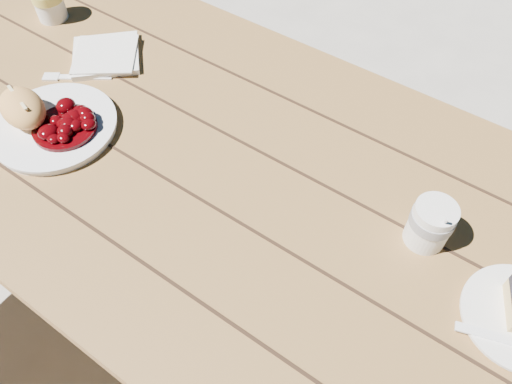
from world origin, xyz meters
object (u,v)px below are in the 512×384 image
Objects in this scene: bread_roll at (22,108)px; coffee_cup at (430,224)px; picnic_table at (252,232)px; second_cup at (48,2)px; main_plate at (55,127)px.

bread_roll is 1.37× the size of coffee_cup.
bread_roll is 0.81m from coffee_cup.
second_cup is at bearing 168.09° from picnic_table.
second_cup is (-0.25, 0.29, -0.00)m from bread_roll.
main_plate is at bearing 19.98° from bread_roll.
second_cup reaches higher than main_plate.
second_cup is at bearing 175.90° from coffee_cup.
bread_roll is at bearing -48.35° from second_cup.
main_plate is 2.76× the size of second_cup.
main_plate is at bearing -40.69° from second_cup.
coffee_cup is at bearing 14.11° from picnic_table.
bread_roll is (-0.06, -0.02, 0.04)m from main_plate.
coffee_cup is (0.78, 0.21, -0.00)m from bread_roll.
main_plate is 0.07m from bread_roll.
coffee_cup is at bearing 14.72° from main_plate.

